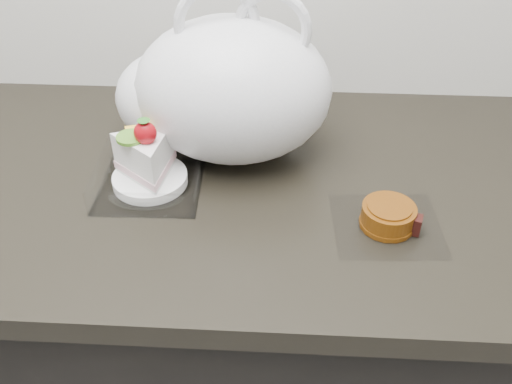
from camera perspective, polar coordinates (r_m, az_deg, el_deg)
name	(u,v)px	position (r m, az deg, el deg)	size (l,w,h in m)	color
counter	(182,340)	(1.29, -7.38, -14.47)	(2.04, 0.64, 0.90)	black
cake_tray	(149,168)	(0.94, -10.69, 2.37)	(0.17, 0.17, 0.13)	white
mooncake_wrap	(389,218)	(0.88, 13.14, -2.54)	(0.17, 0.16, 0.04)	white
plastic_bag	(220,91)	(0.97, -3.57, 10.07)	(0.38, 0.27, 0.30)	white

